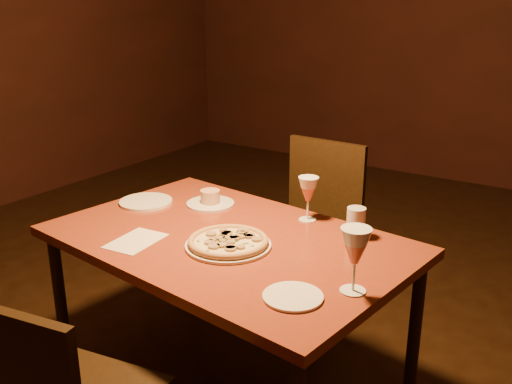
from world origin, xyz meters
The scene contains 11 objects.
back_wall centered at (0.00, 3.50, 1.50)m, with size 6.00×0.04×3.00m, color #3C1613.
dining_table centered at (-0.20, 0.05, 0.63)m, with size 1.39×0.99×0.69m.
chair_far centered at (-0.27, 0.85, 0.49)m, with size 0.43×0.43×0.86m.
pizza_plate centered at (-0.15, -0.02, 0.71)m, with size 0.30×0.30×0.03m.
ramekin_saucer centered at (-0.47, 0.29, 0.72)m, with size 0.20×0.20×0.06m.
wine_glass_far centered at (-0.04, 0.36, 0.78)m, with size 0.08×0.08×0.18m, color #CD6C55, non-canonical shape.
wine_glass_right centered at (0.35, -0.08, 0.80)m, with size 0.09×0.09×0.20m, color #CD6C55, non-canonical shape.
water_tumbler centered at (0.19, 0.30, 0.75)m, with size 0.07×0.07×0.11m, color #AEB6BF.
side_plate_left centered at (-0.71, 0.15, 0.70)m, with size 0.22×0.22×0.01m, color silver.
side_plate_near centered at (0.22, -0.21, 0.70)m, with size 0.18×0.18×0.01m, color silver.
menu_card centered at (-0.45, -0.16, 0.70)m, with size 0.14×0.21×0.00m, color beige.
Camera 1 is at (0.94, -1.50, 1.52)m, focal length 40.00 mm.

